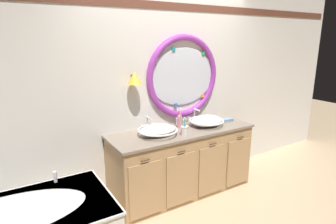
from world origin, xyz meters
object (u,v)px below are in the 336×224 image
toothbrush_holder_right (179,121)px  soap_dispenser (180,122)px  sink_basin_left (158,130)px  toothbrush_holder_left (185,130)px  folded_hand_towel (227,120)px  sink_basin_right (207,121)px

toothbrush_holder_right → soap_dispenser: bearing=-120.3°
sink_basin_left → soap_dispenser: (0.37, 0.10, 0.01)m
toothbrush_holder_left → folded_hand_towel: toothbrush_holder_left is taller
toothbrush_holder_right → folded_hand_towel: (0.67, -0.19, -0.04)m
soap_dispenser → folded_hand_towel: (0.73, -0.08, -0.06)m
sink_basin_right → folded_hand_towel: 0.38m
sink_basin_left → folded_hand_towel: (1.10, 0.02, -0.05)m
sink_basin_right → folded_hand_towel: (0.38, 0.02, -0.05)m
sink_basin_left → folded_hand_towel: 1.10m
sink_basin_right → soap_dispenser: soap_dispenser is taller
toothbrush_holder_right → sink_basin_left: bearing=-154.2°
sink_basin_right → soap_dispenser: size_ratio=2.54×
sink_basin_right → toothbrush_holder_right: bearing=143.5°
sink_basin_right → folded_hand_towel: size_ratio=2.71×
toothbrush_holder_left → toothbrush_holder_right: bearing=65.5°
soap_dispenser → folded_hand_towel: 0.74m
toothbrush_holder_left → folded_hand_towel: size_ratio=1.35×
soap_dispenser → sink_basin_right: bearing=-16.2°
toothbrush_holder_right → soap_dispenser: toothbrush_holder_right is taller
sink_basin_right → toothbrush_holder_left: bearing=-161.2°
sink_basin_left → sink_basin_right: size_ratio=1.04×
sink_basin_right → folded_hand_towel: bearing=3.7°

